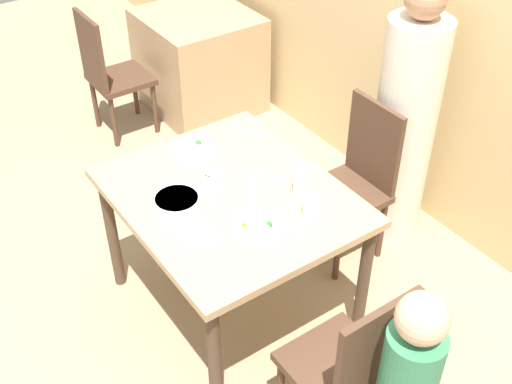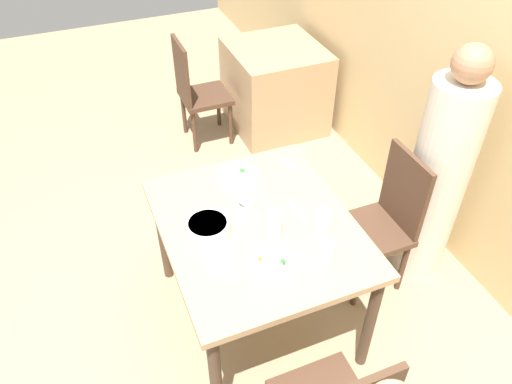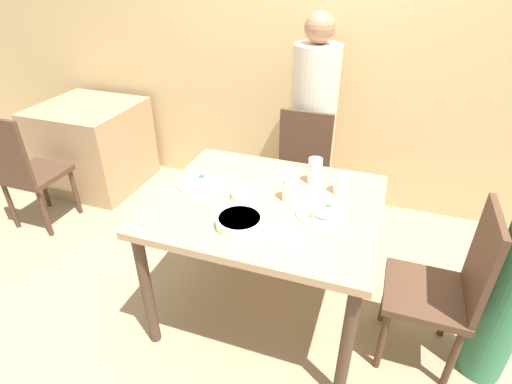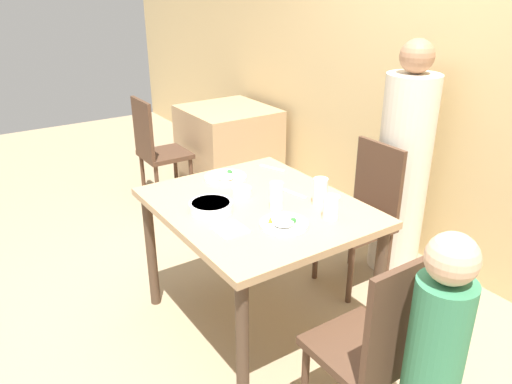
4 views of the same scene
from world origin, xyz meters
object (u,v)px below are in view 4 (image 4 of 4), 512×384
(chair_child_spot, at_px, (375,344))
(person_child, at_px, (431,375))
(glass_water_tall, at_px, (331,207))
(bowl_curry, at_px, (211,207))
(plate_rice_adult, at_px, (284,224))
(chair_adult_spot, at_px, (363,212))
(person_adult, at_px, (403,170))

(chair_child_spot, bearing_deg, person_child, 90.00)
(chair_child_spot, relative_size, glass_water_tall, 7.81)
(chair_child_spot, xyz_separation_m, bowl_curry, (-0.98, -0.22, 0.31))
(plate_rice_adult, bearing_deg, person_child, 0.60)
(chair_child_spot, distance_m, glass_water_tall, 0.71)
(chair_child_spot, bearing_deg, glass_water_tall, -112.58)
(plate_rice_adult, bearing_deg, chair_adult_spot, 109.13)
(person_child, distance_m, bowl_curry, 1.29)
(chair_child_spot, bearing_deg, chair_adult_spot, -132.55)
(person_child, height_order, bowl_curry, person_child)
(plate_rice_adult, height_order, glass_water_tall, glass_water_tall)
(chair_adult_spot, bearing_deg, plate_rice_adult, -70.87)
(person_adult, xyz_separation_m, bowl_curry, (-0.04, -1.42, 0.09))
(person_adult, xyz_separation_m, glass_water_tall, (0.36, -0.95, 0.12))
(bowl_curry, relative_size, plate_rice_adult, 0.95)
(person_child, bearing_deg, chair_child_spot, 180.00)
(chair_adult_spot, bearing_deg, person_child, -35.43)
(chair_adult_spot, height_order, person_adult, person_adult)
(person_adult, relative_size, glass_water_tall, 12.91)
(person_child, bearing_deg, bowl_curry, -169.84)
(chair_adult_spot, xyz_separation_m, chair_child_spot, (0.93, -0.86, 0.00))
(chair_adult_spot, height_order, plate_rice_adult, chair_adult_spot)
(chair_adult_spot, xyz_separation_m, plate_rice_adult, (0.30, -0.87, 0.29))
(person_adult, bearing_deg, person_child, -44.74)
(chair_adult_spot, bearing_deg, bowl_curry, -92.26)
(bowl_curry, xyz_separation_m, glass_water_tall, (0.40, 0.46, 0.03))
(chair_adult_spot, distance_m, chair_child_spot, 1.27)
(chair_adult_spot, bearing_deg, chair_child_spot, -42.55)
(plate_rice_adult, bearing_deg, chair_child_spot, 0.85)
(chair_adult_spot, distance_m, person_adult, 0.40)
(person_child, distance_m, glass_water_tall, 0.93)
(chair_adult_spot, relative_size, glass_water_tall, 7.81)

